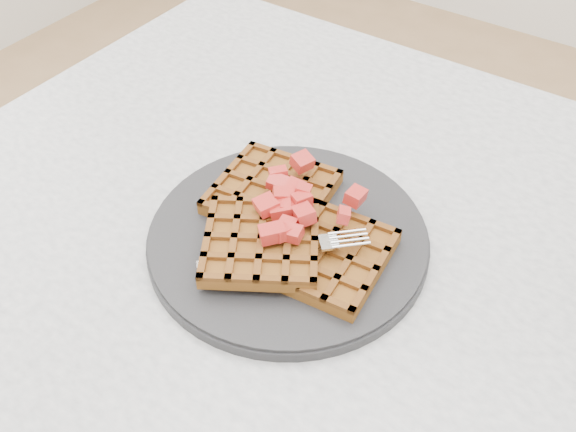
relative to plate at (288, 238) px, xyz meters
The scene contains 5 objects.
table 0.19m from the plate, 15.25° to the left, with size 1.20×0.80×0.75m.
plate is the anchor object (origin of this frame).
waffles 0.02m from the plate, 87.49° to the right, with size 0.23×0.22×0.03m.
strawberry_pile 0.05m from the plate, ahead, with size 0.15×0.15×0.02m, color #A81514, non-canonical shape.
fork 0.05m from the plate, 45.85° to the right, with size 0.02×0.18×0.02m, color silver, non-canonical shape.
Camera 1 is at (0.12, -0.42, 1.25)m, focal length 40.00 mm.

